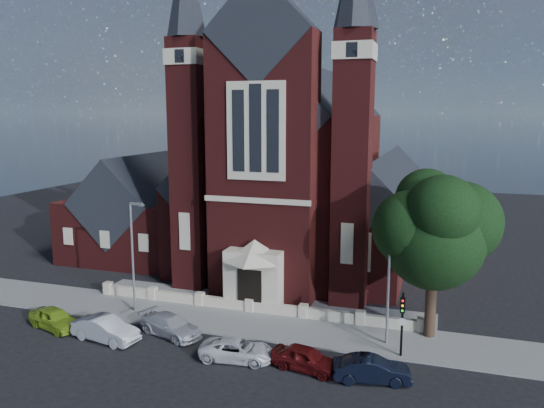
{
  "coord_description": "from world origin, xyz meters",
  "views": [
    {
      "loc": [
        12.86,
        -27.77,
        14.25
      ],
      "look_at": [
        -0.11,
        12.0,
        7.08
      ],
      "focal_mm": 35.0,
      "sensor_mm": 36.0,
      "label": 1
    }
  ],
  "objects_px": {
    "street_tree": "(436,233)",
    "traffic_signal": "(402,316)",
    "car_lime_van": "(55,318)",
    "car_silver_b": "(171,326)",
    "car_navy": "(372,370)",
    "street_lamp_right": "(390,274)",
    "street_lamp_left": "(133,251)",
    "car_white_suv": "(237,350)",
    "car_silver_a": "(106,329)",
    "church": "(307,175)",
    "car_dark_red": "(306,358)",
    "parish_hall": "(141,216)"
  },
  "relations": [
    {
      "from": "street_lamp_right",
      "to": "car_dark_red",
      "type": "bearing_deg",
      "value": -130.35
    },
    {
      "from": "street_lamp_right",
      "to": "car_silver_a",
      "type": "distance_m",
      "value": 18.2
    },
    {
      "from": "car_silver_a",
      "to": "traffic_signal",
      "type": "bearing_deg",
      "value": -70.5
    },
    {
      "from": "car_lime_van",
      "to": "car_silver_b",
      "type": "bearing_deg",
      "value": -62.98
    },
    {
      "from": "street_lamp_left",
      "to": "traffic_signal",
      "type": "height_order",
      "value": "street_lamp_left"
    },
    {
      "from": "street_lamp_right",
      "to": "car_lime_van",
      "type": "distance_m",
      "value": 22.28
    },
    {
      "from": "church",
      "to": "car_dark_red",
      "type": "relative_size",
      "value": 8.66
    },
    {
      "from": "street_tree",
      "to": "traffic_signal",
      "type": "distance_m",
      "value": 5.7
    },
    {
      "from": "car_white_suv",
      "to": "car_navy",
      "type": "relative_size",
      "value": 1.06
    },
    {
      "from": "car_navy",
      "to": "traffic_signal",
      "type": "bearing_deg",
      "value": -32.48
    },
    {
      "from": "traffic_signal",
      "to": "car_navy",
      "type": "xyz_separation_m",
      "value": [
        -1.26,
        -3.33,
        -1.9
      ]
    },
    {
      "from": "car_white_suv",
      "to": "car_silver_b",
      "type": "bearing_deg",
      "value": 64.28
    },
    {
      "from": "street_lamp_left",
      "to": "car_silver_b",
      "type": "relative_size",
      "value": 1.75
    },
    {
      "from": "church",
      "to": "car_navy",
      "type": "distance_m",
      "value": 26.83
    },
    {
      "from": "car_lime_van",
      "to": "car_navy",
      "type": "xyz_separation_m",
      "value": [
        21.16,
        -0.58,
        -0.02
      ]
    },
    {
      "from": "church",
      "to": "car_dark_red",
      "type": "height_order",
      "value": "church"
    },
    {
      "from": "street_lamp_left",
      "to": "street_lamp_right",
      "type": "xyz_separation_m",
      "value": [
        18.0,
        0.0,
        0.0
      ]
    },
    {
      "from": "traffic_signal",
      "to": "car_dark_red",
      "type": "xyz_separation_m",
      "value": [
        -4.95,
        -3.18,
        -1.9
      ]
    },
    {
      "from": "street_lamp_left",
      "to": "traffic_signal",
      "type": "xyz_separation_m",
      "value": [
        18.91,
        -1.57,
        -2.02
      ]
    },
    {
      "from": "car_silver_b",
      "to": "car_silver_a",
      "type": "bearing_deg",
      "value": 138.59
    },
    {
      "from": "street_lamp_right",
      "to": "car_silver_b",
      "type": "relative_size",
      "value": 1.75
    },
    {
      "from": "street_tree",
      "to": "traffic_signal",
      "type": "height_order",
      "value": "street_tree"
    },
    {
      "from": "church",
      "to": "parish_hall",
      "type": "xyz_separation_m",
      "value": [
        -16.0,
        -4.94,
        -4.17
      ]
    },
    {
      "from": "church",
      "to": "car_lime_van",
      "type": "distance_m",
      "value": 26.97
    },
    {
      "from": "parish_hall",
      "to": "car_white_suv",
      "type": "xyz_separation_m",
      "value": [
        17.92,
        -18.8,
        -3.4
      ]
    },
    {
      "from": "street_lamp_left",
      "to": "church",
      "type": "bearing_deg",
      "value": 67.34
    },
    {
      "from": "street_lamp_right",
      "to": "car_silver_b",
      "type": "xyz_separation_m",
      "value": [
        -13.56,
        -2.89,
        -3.93
      ]
    },
    {
      "from": "car_silver_a",
      "to": "car_white_suv",
      "type": "bearing_deg",
      "value": -80.33
    },
    {
      "from": "street_lamp_left",
      "to": "car_dark_red",
      "type": "bearing_deg",
      "value": -18.8
    },
    {
      "from": "car_navy",
      "to": "car_lime_van",
      "type": "bearing_deg",
      "value": 76.6
    },
    {
      "from": "church",
      "to": "traffic_signal",
      "type": "xyz_separation_m",
      "value": [
        11.0,
        -20.52,
        -5.6
      ]
    },
    {
      "from": "church",
      "to": "street_lamp_right",
      "type": "distance_m",
      "value": 21.76
    },
    {
      "from": "street_lamp_right",
      "to": "car_silver_b",
      "type": "distance_m",
      "value": 14.41
    },
    {
      "from": "street_lamp_left",
      "to": "car_white_suv",
      "type": "relative_size",
      "value": 1.84
    },
    {
      "from": "street_lamp_left",
      "to": "car_lime_van",
      "type": "bearing_deg",
      "value": -129.04
    },
    {
      "from": "street_tree",
      "to": "car_dark_red",
      "type": "bearing_deg",
      "value": -135.37
    },
    {
      "from": "car_lime_van",
      "to": "car_white_suv",
      "type": "height_order",
      "value": "car_lime_van"
    },
    {
      "from": "church",
      "to": "street_lamp_right",
      "type": "relative_size",
      "value": 4.31
    },
    {
      "from": "street_tree",
      "to": "car_white_suv",
      "type": "xyz_separation_m",
      "value": [
        -10.68,
        -6.5,
        -6.35
      ]
    },
    {
      "from": "car_silver_a",
      "to": "car_navy",
      "type": "xyz_separation_m",
      "value": [
        16.76,
        -0.01,
        -0.07
      ]
    },
    {
      "from": "traffic_signal",
      "to": "street_lamp_right",
      "type": "bearing_deg",
      "value": 120.01
    },
    {
      "from": "church",
      "to": "car_white_suv",
      "type": "distance_m",
      "value": 24.99
    },
    {
      "from": "parish_hall",
      "to": "street_tree",
      "type": "distance_m",
      "value": 31.27
    },
    {
      "from": "street_lamp_right",
      "to": "car_dark_red",
      "type": "height_order",
      "value": "street_lamp_right"
    },
    {
      "from": "parish_hall",
      "to": "car_silver_a",
      "type": "height_order",
      "value": "parish_hall"
    },
    {
      "from": "street_lamp_right",
      "to": "car_silver_a",
      "type": "height_order",
      "value": "street_lamp_right"
    },
    {
      "from": "street_lamp_right",
      "to": "street_lamp_left",
      "type": "bearing_deg",
      "value": 180.0
    },
    {
      "from": "church",
      "to": "street_lamp_right",
      "type": "xyz_separation_m",
      "value": [
        10.09,
        -18.94,
        -3.59
      ]
    },
    {
      "from": "street_lamp_right",
      "to": "car_navy",
      "type": "xyz_separation_m",
      "value": [
        -0.35,
        -4.91,
        -3.92
      ]
    },
    {
      "from": "street_tree",
      "to": "car_silver_a",
      "type": "xyz_separation_m",
      "value": [
        -19.61,
        -6.6,
        -6.2
      ]
    }
  ]
}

